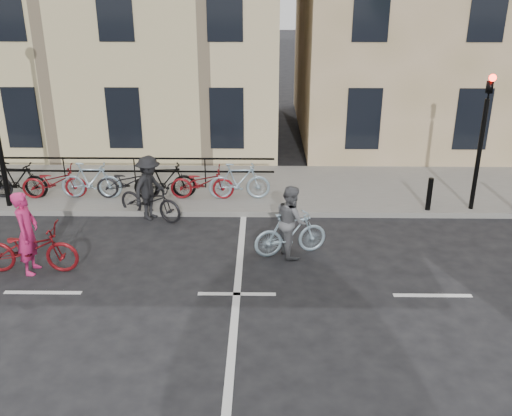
{
  "coord_description": "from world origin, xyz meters",
  "views": [
    {
      "loc": [
        0.54,
        -10.12,
        6.08
      ],
      "look_at": [
        0.37,
        1.98,
        1.1
      ],
      "focal_mm": 40.0,
      "sensor_mm": 36.0,
      "label": 1
    }
  ],
  "objects_px": {
    "traffic_light": "(484,126)",
    "cyclist_dark": "(150,194)",
    "cyclist_grey": "(291,227)",
    "cyclist_pink": "(29,245)"
  },
  "relations": [
    {
      "from": "traffic_light",
      "to": "cyclist_dark",
      "type": "distance_m",
      "value": 8.86
    },
    {
      "from": "cyclist_pink",
      "to": "cyclist_grey",
      "type": "xyz_separation_m",
      "value": [
        5.71,
        0.92,
        0.04
      ]
    },
    {
      "from": "cyclist_grey",
      "to": "cyclist_dark",
      "type": "relative_size",
      "value": 0.89
    },
    {
      "from": "cyclist_pink",
      "to": "cyclist_dark",
      "type": "xyz_separation_m",
      "value": [
        2.07,
        2.98,
        0.04
      ]
    },
    {
      "from": "traffic_light",
      "to": "cyclist_dark",
      "type": "relative_size",
      "value": 1.91
    },
    {
      "from": "traffic_light",
      "to": "cyclist_grey",
      "type": "bearing_deg",
      "value": -153.54
    },
    {
      "from": "cyclist_grey",
      "to": "cyclist_dark",
      "type": "distance_m",
      "value": 4.19
    },
    {
      "from": "cyclist_grey",
      "to": "traffic_light",
      "type": "bearing_deg",
      "value": -80.83
    },
    {
      "from": "traffic_light",
      "to": "cyclist_pink",
      "type": "height_order",
      "value": "traffic_light"
    },
    {
      "from": "cyclist_grey",
      "to": "cyclist_dark",
      "type": "bearing_deg",
      "value": 43.18
    }
  ]
}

